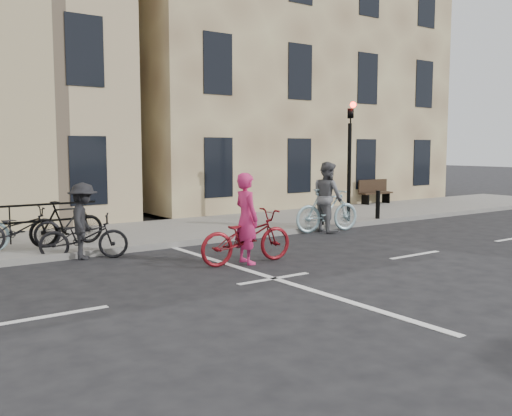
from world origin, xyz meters
TOP-DOWN VIEW (x-y plane):
  - ground at (0.00, 0.00)m, footprint 120.00×120.00m
  - building_east at (9.00, 13.00)m, footprint 14.00×10.00m
  - traffic_light at (6.20, 4.34)m, footprint 0.18×0.30m
  - bollard_east at (5.00, 4.25)m, footprint 0.14×0.14m
  - bollard_west at (7.40, 4.25)m, footprint 0.14×0.14m
  - bench at (11.00, 7.73)m, footprint 1.60×0.41m
  - cyclist_pink at (0.39, 1.46)m, footprint 2.18×0.87m
  - cyclist_grey at (4.81, 3.80)m, footprint 2.15×1.08m
  - cyclist_dark at (-2.23, 3.90)m, footprint 1.98×1.35m

SIDE VIEW (x-z plane):
  - ground at x=0.00m, z-range 0.00..0.00m
  - bollard_east at x=5.00m, z-range 0.15..1.05m
  - bollard_west at x=7.40m, z-range 0.15..1.05m
  - cyclist_dark at x=-2.23m, z-range -0.18..1.49m
  - cyclist_pink at x=0.39m, z-range -0.29..1.61m
  - bench at x=11.00m, z-range 0.19..1.16m
  - cyclist_grey at x=4.81m, z-range -0.19..1.83m
  - traffic_light at x=6.20m, z-range 0.50..4.40m
  - building_east at x=9.00m, z-range 0.15..12.15m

